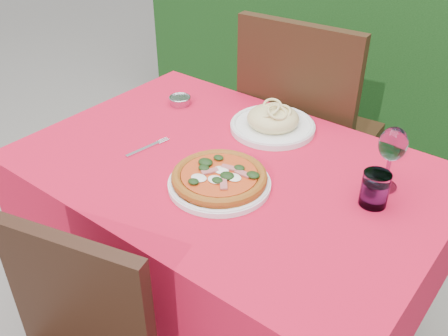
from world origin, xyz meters
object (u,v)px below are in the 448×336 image
Objects in this scene: pizza_plate at (219,179)px; water_glass at (375,191)px; steel_ramekin at (180,101)px; chair_far at (304,126)px; pasta_plate at (273,122)px; wine_glass at (393,147)px; fork at (143,149)px.

pizza_plate is 0.42m from water_glass.
water_glass is 1.32× the size of steel_ramekin.
pasta_plate is (0.06, -0.33, 0.18)m from chair_far.
chair_far is 14.19× the size of steel_ramekin.
pizza_plate is at bearing 94.74° from chair_far.
wine_glass is at bearing -11.18° from pasta_plate.
wine_glass is (0.43, -0.09, 0.10)m from pasta_plate.
chair_far reaches higher than pizza_plate.
steel_ramekin is (-0.81, 0.03, -0.12)m from wine_glass.
water_glass reaches higher than steel_ramekin.
fork is at bearing 69.49° from chair_far.
steel_ramekin reaches higher than fork.
water_glass is at bearing 23.17° from fork.
pizza_plate is at bearing -35.85° from steel_ramekin.
wine_glass is at bearing 134.46° from chair_far.
chair_far is at bearing 99.57° from pasta_plate.
pasta_plate is 0.45m from wine_glass.
steel_ramekin is (-0.13, 0.31, 0.01)m from fork.
wine_glass is at bearing 30.34° from fork.
pasta_plate is (-0.07, 0.37, 0.00)m from pizza_plate.
wine_glass reaches higher than pasta_plate.
chair_far is 0.73m from pizza_plate.
wine_glass reaches higher than fork.
steel_ramekin is at bearing 177.59° from wine_glass.
water_glass is 0.13m from wine_glass.
chair_far is 0.74m from fork.
steel_ramekin is (-0.81, 0.13, -0.03)m from water_glass.
chair_far is 3.68× the size of pasta_plate.
pasta_plate is 1.50× the size of wine_glass.
water_glass reaches higher than pasta_plate.
chair_far is at bearing 99.81° from pizza_plate.
chair_far is at bearing 50.22° from steel_ramekin.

